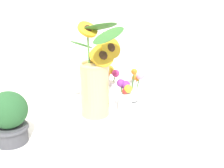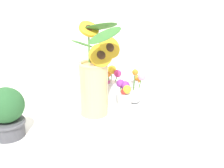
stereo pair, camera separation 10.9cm
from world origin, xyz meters
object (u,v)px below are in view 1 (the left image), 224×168
(vase_small_center, at_px, (125,97))
(vase_bulb_right, at_px, (133,90))
(mason_jar_sunflowers, at_px, (96,80))
(potted_plant, at_px, (9,117))
(serving_tray, at_px, (112,111))
(vase_small_back, at_px, (109,87))

(vase_small_center, xyz_separation_m, vase_bulb_right, (0.09, 0.06, -0.01))
(vase_small_center, bearing_deg, vase_bulb_right, 35.72)
(mason_jar_sunflowers, height_order, potted_plant, mason_jar_sunflowers)
(vase_small_center, height_order, vase_bulb_right, vase_bulb_right)
(serving_tray, relative_size, vase_small_center, 3.02)
(vase_small_center, distance_m, vase_bulb_right, 0.11)
(vase_bulb_right, distance_m, potted_plant, 0.54)
(mason_jar_sunflowers, relative_size, vase_small_back, 2.26)
(serving_tray, height_order, vase_bulb_right, vase_bulb_right)
(mason_jar_sunflowers, bearing_deg, vase_small_back, 33.56)
(vase_small_center, bearing_deg, mason_jar_sunflowers, 156.66)
(mason_jar_sunflowers, relative_size, vase_small_center, 2.70)
(vase_bulb_right, xyz_separation_m, vase_small_back, (-0.10, 0.05, 0.02))
(mason_jar_sunflowers, xyz_separation_m, vase_bulb_right, (0.20, 0.02, -0.09))
(mason_jar_sunflowers, bearing_deg, vase_bulb_right, 5.04)
(serving_tray, relative_size, vase_bulb_right, 2.49)
(vase_small_center, xyz_separation_m, potted_plant, (-0.45, 0.04, 0.01))
(mason_jar_sunflowers, distance_m, vase_small_back, 0.14)
(serving_tray, bearing_deg, vase_small_center, -56.97)
(mason_jar_sunflowers, relative_size, vase_bulb_right, 2.23)
(vase_small_back, xyz_separation_m, potted_plant, (-0.44, -0.08, 0.00))
(vase_small_center, height_order, vase_small_back, vase_small_back)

